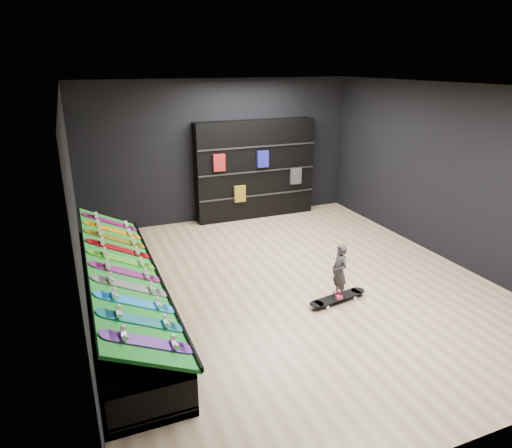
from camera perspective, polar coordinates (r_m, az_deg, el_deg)
name	(u,v)px	position (r m, az deg, el deg)	size (l,w,h in m)	color
floor	(290,283)	(7.31, 4.26, -7.40)	(6.00, 7.00, 0.01)	tan
ceiling	(295,86)	(6.52, 4.95, 16.80)	(6.00, 7.00, 0.01)	white
wall_back	(220,151)	(9.93, -4.55, 9.05)	(6.00, 0.02, 3.00)	black
wall_front	(486,301)	(4.16, 26.83, -8.55)	(6.00, 0.02, 3.00)	black
wall_left	(76,217)	(6.09, -21.60, 0.87)	(0.02, 7.00, 3.00)	black
wall_right	(450,174)	(8.51, 23.08, 5.74)	(0.02, 7.00, 3.00)	black
display_rack	(123,299)	(6.58, -16.30, -8.99)	(0.90, 4.50, 0.50)	black
turf_ramp	(123,268)	(6.38, -16.24, -5.28)	(1.00, 4.50, 0.04)	#116C1C
back_shelving	(255,170)	(10.10, -0.11, 6.82)	(2.68, 0.31, 2.15)	black
floor_skateboard	(338,299)	(6.84, 10.17, -9.22)	(0.98, 0.22, 0.09)	black
child	(339,281)	(6.71, 10.32, -7.08)	(0.18, 0.13, 0.49)	black
display_board_0	(148,342)	(4.70, -13.32, -14.17)	(0.98, 0.22, 0.09)	purple
display_board_1	(141,321)	(5.06, -14.12, -11.63)	(0.98, 0.22, 0.09)	#0C8C99
display_board_2	(136,302)	(5.43, -14.81, -9.42)	(0.98, 0.22, 0.09)	blue
display_board_3	(131,286)	(5.80, -15.40, -7.50)	(0.98, 0.22, 0.09)	black
display_board_4	(126,272)	(6.18, -15.92, -5.81)	(0.98, 0.22, 0.09)	#2626BF
display_board_5	(122,260)	(6.57, -16.37, -4.32)	(0.98, 0.22, 0.09)	green
display_board_6	(119,249)	(6.95, -16.77, -2.99)	(0.98, 0.22, 0.09)	red
display_board_7	(116,239)	(7.35, -17.13, -1.80)	(0.98, 0.22, 0.09)	yellow
display_board_8	(113,230)	(7.74, -17.45, -0.74)	(0.98, 0.22, 0.09)	yellow
display_board_9	(110,222)	(8.14, -17.74, 0.22)	(0.98, 0.22, 0.09)	#E5198C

